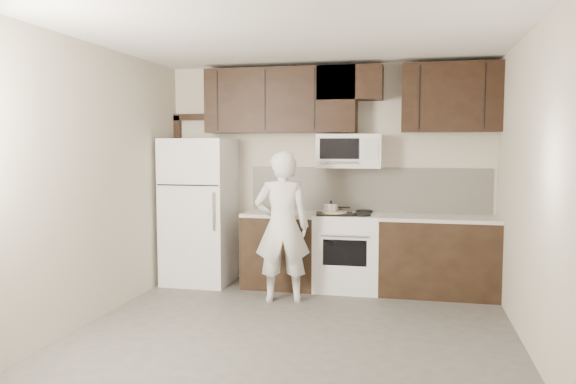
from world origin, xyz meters
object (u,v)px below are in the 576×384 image
(stove, at_px, (348,251))
(refrigerator, at_px, (199,211))
(microwave, at_px, (350,151))
(person, at_px, (282,226))

(stove, distance_m, refrigerator, 1.90)
(stove, relative_size, microwave, 1.24)
(stove, relative_size, refrigerator, 0.52)
(stove, distance_m, microwave, 1.20)
(stove, bearing_deg, refrigerator, -178.49)
(stove, bearing_deg, microwave, 90.10)
(stove, xyz_separation_m, person, (-0.65, -0.65, 0.37))
(microwave, bearing_deg, stove, -89.90)
(stove, xyz_separation_m, refrigerator, (-1.85, -0.05, 0.44))
(stove, height_order, person, person)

